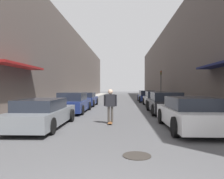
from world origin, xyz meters
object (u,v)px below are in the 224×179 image
Objects in this scene: skateboarder at (110,103)px; manhole_cover at (137,156)px; parked_car_left_0 at (43,113)px; parked_car_right_0 at (190,114)px; parked_car_left_1 at (73,103)px; parked_car_left_2 at (86,99)px; traffic_light at (161,82)px; parked_car_right_2 at (155,99)px; parked_car_right_1 at (165,103)px; parked_car_right_3 at (147,96)px.

manhole_cover is (0.94, -4.68, -0.97)m from skateboarder.
parked_car_right_0 reaches higher than parked_car_left_0.
parked_car_left_0 is 5.28m from manhole_cover.
parked_car_right_0 is at bearing -2.33° from parked_car_left_0.
parked_car_left_0 is 5.48m from parked_car_left_1.
parked_car_left_1 is at bearing -89.17° from parked_car_left_2.
parked_car_left_0 is 6.07m from parked_car_right_0.
parked_car_left_2 is 14.80m from manhole_cover.
skateboarder is at bearing -107.62° from traffic_light.
parked_car_left_0 is 1.03× the size of parked_car_right_2.
parked_car_right_1 reaches higher than parked_car_left_2.
parked_car_right_1 is at bearing -89.76° from parked_car_right_3.
parked_car_left_1 is 9.90m from manhole_cover.
parked_car_left_0 is at bearing -115.02° from traffic_light.
traffic_light is (4.96, 15.62, 1.30)m from skateboarder.
parked_car_right_2 is at bearing 59.62° from parked_car_left_0.
parked_car_right_1 is at bearing -1.37° from parked_car_left_1.
parked_car_left_1 is 13.66m from traffic_light.
parked_car_right_0 reaches higher than parked_car_left_2.
manhole_cover is (3.70, -9.16, -0.63)m from parked_car_left_1.
parked_car_left_1 is 1.00× the size of parked_car_right_1.
traffic_light is (1.70, 16.87, 1.64)m from parked_car_right_0.
parked_car_left_0 is 1.04× the size of parked_car_left_1.
parked_car_right_0 is (6.10, -10.87, 0.04)m from parked_car_left_2.
parked_car_left_2 is 10.03m from skateboarder.
parked_car_right_2 is at bearing -104.28° from traffic_light.
traffic_light is (1.68, 0.27, 1.64)m from parked_car_right_3.
parked_car_left_0 is at bearing 135.48° from manhole_cover.
skateboarder reaches higher than parked_car_right_0.
traffic_light is at bearing 72.38° from skateboarder.
parked_car_right_2 is at bearing 0.21° from parked_car_left_2.
parked_car_left_1 reaches higher than parked_car_left_2.
parked_car_right_1 is (0.07, 5.58, 0.03)m from parked_car_right_0.
parked_car_left_2 is at bearing 90.83° from parked_car_left_1.
parked_car_left_1 is 1.04× the size of parked_car_right_0.
skateboarder is 0.46× the size of traffic_light.
parked_car_left_0 is 1.37× the size of traffic_light.
parked_car_right_1 is 5.47m from skateboarder.
parked_car_right_1 is (6.17, -5.29, 0.07)m from parked_car_left_2.
parked_car_right_1 reaches higher than parked_car_left_1.
manhole_cover is (3.77, -14.30, -0.59)m from parked_car_left_2.
parked_car_right_2 reaches higher than parked_car_left_2.
skateboarder reaches higher than parked_car_right_1.
traffic_light is at bearing 55.29° from parked_car_left_1.
parked_car_right_2 is 1.09× the size of parked_car_right_3.
parked_car_left_0 is 18.43m from traffic_light.
parked_car_right_0 is 1.05× the size of parked_car_right_3.
parked_car_left_0 is 3.00m from skateboarder.
traffic_light reaches higher than parked_car_right_1.
parked_car_left_0 is 12.34m from parked_car_right_2.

